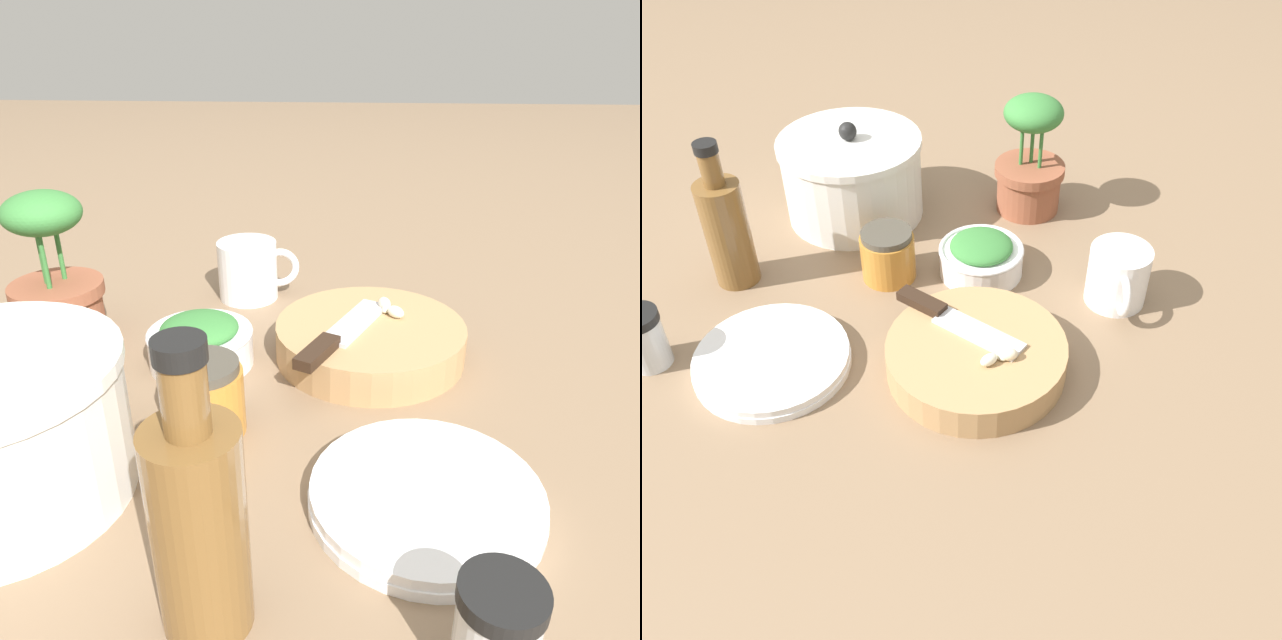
% 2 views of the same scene
% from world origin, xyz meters
% --- Properties ---
extents(ground_plane, '(5.00, 5.00, 0.00)m').
position_xyz_m(ground_plane, '(0.00, 0.00, 0.00)').
color(ground_plane, '#7F664C').
extents(cutting_board, '(0.23, 0.23, 0.04)m').
position_xyz_m(cutting_board, '(0.08, -0.05, 0.02)').
color(cutting_board, tan).
rests_on(cutting_board, ground_plane).
extents(chef_knife, '(0.19, 0.11, 0.01)m').
position_xyz_m(chef_knife, '(0.04, -0.01, 0.05)').
color(chef_knife, black).
rests_on(chef_knife, cutting_board).
extents(garlic_cloves, '(0.05, 0.04, 0.02)m').
position_xyz_m(garlic_cloves, '(0.12, -0.07, 0.05)').
color(garlic_cloves, white).
rests_on(garlic_cloves, cutting_board).
extents(herb_bowl, '(0.13, 0.13, 0.06)m').
position_xyz_m(herb_bowl, '(0.05, 0.15, 0.03)').
color(herb_bowl, white).
rests_on(herb_bowl, ground_plane).
extents(spice_jar, '(0.05, 0.05, 0.08)m').
position_xyz_m(spice_jar, '(-0.33, -0.12, 0.04)').
color(spice_jar, silver).
rests_on(spice_jar, ground_plane).
extents(coffee_mug, '(0.09, 0.12, 0.09)m').
position_xyz_m(coffee_mug, '(0.25, 0.13, 0.04)').
color(coffee_mug, white).
rests_on(coffee_mug, ground_plane).
extents(plate_stack, '(0.20, 0.20, 0.02)m').
position_xyz_m(plate_stack, '(-0.17, -0.09, 0.01)').
color(plate_stack, white).
rests_on(plate_stack, ground_plane).
extents(honey_jar, '(0.08, 0.08, 0.08)m').
position_xyz_m(honey_jar, '(-0.08, 0.12, 0.04)').
color(honey_jar, '#BC7A2D').
rests_on(honey_jar, ground_plane).
extents(oil_bottle, '(0.06, 0.06, 0.22)m').
position_xyz_m(oil_bottle, '(-0.29, 0.07, 0.09)').
color(oil_bottle, brown).
rests_on(oil_bottle, ground_plane).
extents(potted_herb, '(0.11, 0.11, 0.19)m').
position_xyz_m(potted_herb, '(0.10, 0.34, 0.08)').
color(potted_herb, '#935138').
rests_on(potted_herb, ground_plane).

